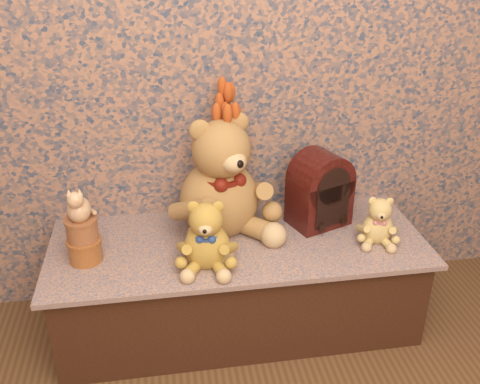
{
  "coord_description": "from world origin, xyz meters",
  "views": [
    {
      "loc": [
        -0.28,
        -0.57,
        1.52
      ],
      "look_at": [
        0.0,
        1.17,
        0.64
      ],
      "focal_mm": 40.22,
      "sensor_mm": 36.0,
      "label": 1
    }
  ],
  "objects": [
    {
      "name": "teddy_small",
      "position": [
        0.54,
        1.14,
        0.5
      ],
      "size": [
        0.21,
        0.23,
        0.21
      ],
      "primitive_type": null,
      "rotation": [
        0.0,
        0.0,
        -0.26
      ],
      "color": "tan",
      "rests_on": "display_shelf"
    },
    {
      "name": "teddy_medium",
      "position": [
        -0.13,
        1.08,
        0.54
      ],
      "size": [
        0.26,
        0.3,
        0.28
      ],
      "primitive_type": null,
      "rotation": [
        0.0,
        0.0,
        -0.16
      ],
      "color": "#B08731",
      "rests_on": "display_shelf"
    },
    {
      "name": "biscuit_tin_lower",
      "position": [
        -0.58,
        1.17,
        0.44
      ],
      "size": [
        0.13,
        0.13,
        0.09
      ],
      "primitive_type": "cylinder",
      "rotation": [
        0.0,
        0.0,
        -0.07
      ],
      "color": "#B18C34",
      "rests_on": "display_shelf"
    },
    {
      "name": "cathedral_radio",
      "position": [
        0.35,
        1.31,
        0.56
      ],
      "size": [
        0.27,
        0.24,
        0.32
      ],
      "primitive_type": null,
      "rotation": [
        0.0,
        0.0,
        0.36
      ],
      "color": "#340D09",
      "rests_on": "display_shelf"
    },
    {
      "name": "dried_stalks",
      "position": [
        -0.01,
        1.37,
        0.78
      ],
      "size": [
        0.23,
        0.23,
        0.39
      ],
      "primitive_type": null,
      "rotation": [
        0.0,
        0.0,
        -0.11
      ],
      "color": "#C04F1E",
      "rests_on": "ceramic_vase"
    },
    {
      "name": "teddy_large",
      "position": [
        -0.06,
        1.32,
        0.66
      ],
      "size": [
        0.57,
        0.61,
        0.52
      ],
      "primitive_type": null,
      "rotation": [
        0.0,
        0.0,
        0.39
      ],
      "color": "#A46E3F",
      "rests_on": "display_shelf"
    },
    {
      "name": "cat_figurine",
      "position": [
        -0.58,
        1.17,
        0.65
      ],
      "size": [
        0.11,
        0.12,
        0.14
      ],
      "primitive_type": null,
      "rotation": [
        0.0,
        0.0,
        -0.05
      ],
      "color": "silver",
      "rests_on": "biscuit_tin_upper"
    },
    {
      "name": "ceramic_vase",
      "position": [
        -0.01,
        1.37,
        0.49
      ],
      "size": [
        0.13,
        0.13,
        0.18
      ],
      "primitive_type": "cylinder",
      "rotation": [
        0.0,
        0.0,
        -0.23
      ],
      "color": "tan",
      "rests_on": "display_shelf"
    },
    {
      "name": "biscuit_tin_upper",
      "position": [
        -0.58,
        1.17,
        0.53
      ],
      "size": [
        0.12,
        0.12,
        0.09
      ],
      "primitive_type": "cylinder",
      "rotation": [
        0.0,
        0.0,
        -0.02
      ],
      "color": "tan",
      "rests_on": "biscuit_tin_lower"
    },
    {
      "name": "display_shelf",
      "position": [
        0.0,
        1.22,
        0.2
      ],
      "size": [
        1.47,
        0.59,
        0.4
      ],
      "primitive_type": "cube",
      "color": "#3C517C",
      "rests_on": "ground"
    }
  ]
}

